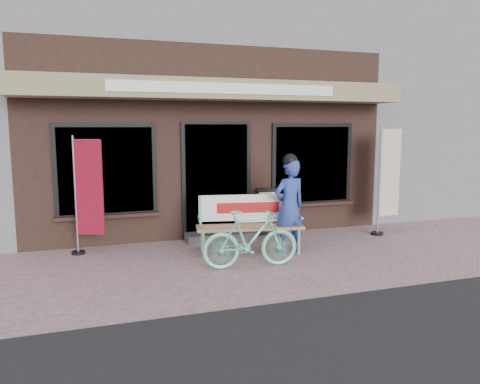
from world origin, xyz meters
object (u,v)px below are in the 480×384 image
object	(u,v)px
nobori_red	(87,194)
menu_stand	(268,211)
person	(290,204)
bicycle	(251,239)
nobori_cream	(388,179)
bench	(249,219)

from	to	relation	value
nobori_red	menu_stand	bearing A→B (deg)	27.51
person	menu_stand	world-z (taller)	person
bicycle	nobori_cream	size ratio (longest dim) A/B	0.69
bicycle	bench	bearing A→B (deg)	-13.40
nobori_cream	menu_stand	size ratio (longest dim) A/B	2.30
bicycle	nobori_red	distance (m)	2.82
nobori_red	nobori_cream	distance (m)	5.60
person	bicycle	xyz separation A→B (m)	(-0.92, -0.61, -0.38)
person	nobori_cream	world-z (taller)	nobori_cream
bicycle	nobori_cream	world-z (taller)	nobori_cream
bench	nobori_cream	xyz separation A→B (m)	(3.02, 0.38, 0.54)
nobori_red	nobori_cream	world-z (taller)	nobori_cream
bicycle	nobori_cream	bearing A→B (deg)	-64.50
bench	bicycle	bearing A→B (deg)	-97.54
person	menu_stand	xyz separation A→B (m)	(0.13, 1.27, -0.35)
person	nobori_cream	distance (m)	2.48
bicycle	menu_stand	xyz separation A→B (m)	(1.05, 1.89, 0.03)
bench	nobori_cream	bearing A→B (deg)	18.03
bench	nobori_red	distance (m)	2.70
menu_stand	bicycle	bearing A→B (deg)	-111.37
bench	menu_stand	xyz separation A→B (m)	(0.77, 1.03, -0.09)
bench	menu_stand	size ratio (longest dim) A/B	1.97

